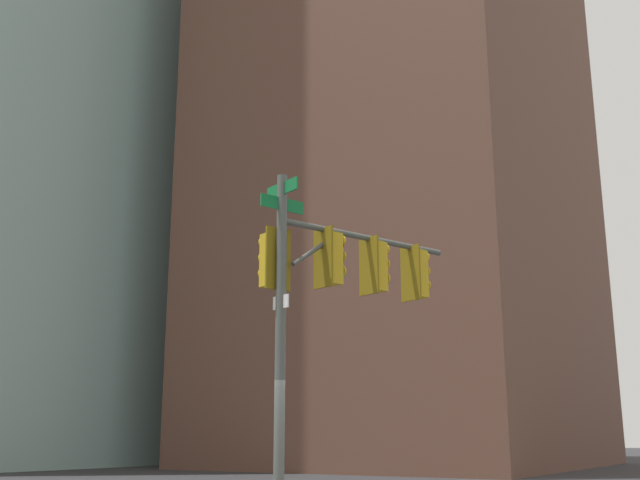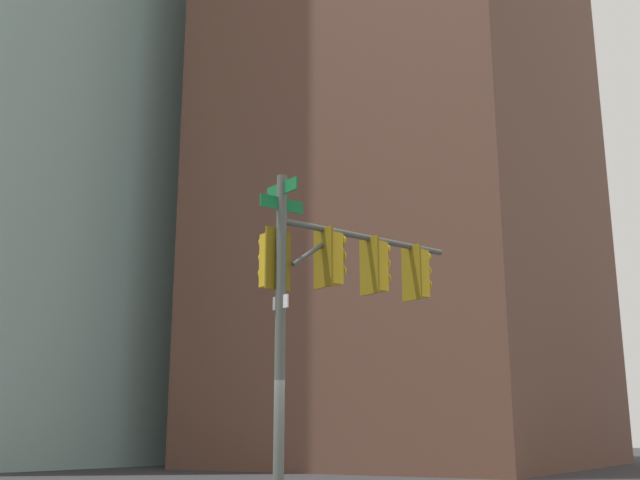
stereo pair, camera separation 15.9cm
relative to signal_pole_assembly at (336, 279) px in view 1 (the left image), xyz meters
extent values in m
cylinder|color=#4C514C|center=(1.28, -0.40, -1.34)|extent=(0.19, 0.19, 6.27)
cylinder|color=#4C514C|center=(-0.70, 0.31, 0.92)|extent=(4.00, 1.53, 0.12)
cylinder|color=#4C514C|center=(0.57, -0.15, 0.47)|extent=(1.01, 0.43, 0.75)
cube|color=#0F6B33|center=(1.28, -0.40, 1.54)|extent=(0.34, 0.89, 0.24)
cube|color=#0F6B33|center=(1.28, -0.40, 1.24)|extent=(0.91, 0.35, 0.24)
cube|color=white|center=(1.28, -0.40, -0.60)|extent=(0.18, 0.43, 0.24)
cube|color=gold|center=(0.18, -0.01, 0.36)|extent=(0.43, 0.43, 1.00)
cube|color=#775E0F|center=(0.36, -0.07, 0.36)|extent=(0.22, 0.53, 1.16)
sphere|color=#470A07|center=(-0.01, 0.06, 0.66)|extent=(0.20, 0.20, 0.20)
cylinder|color=gold|center=(-0.07, 0.08, 0.75)|extent=(0.12, 0.23, 0.23)
sphere|color=#4C330A|center=(-0.01, 0.06, 0.36)|extent=(0.20, 0.20, 0.20)
cylinder|color=gold|center=(-0.07, 0.08, 0.45)|extent=(0.12, 0.23, 0.23)
sphere|color=green|center=(-0.01, 0.06, 0.06)|extent=(0.20, 0.20, 0.20)
cylinder|color=gold|center=(-0.07, 0.08, 0.15)|extent=(0.12, 0.23, 0.23)
cube|color=gold|center=(-0.92, 0.38, 0.36)|extent=(0.43, 0.43, 1.00)
cube|color=#775E0F|center=(-0.74, 0.32, 0.36)|extent=(0.22, 0.53, 1.16)
sphere|color=#470A07|center=(-1.11, 0.45, 0.66)|extent=(0.20, 0.20, 0.20)
cylinder|color=gold|center=(-1.17, 0.48, 0.75)|extent=(0.12, 0.23, 0.23)
sphere|color=#F29E0C|center=(-1.11, 0.45, 0.36)|extent=(0.20, 0.20, 0.20)
cylinder|color=gold|center=(-1.17, 0.48, 0.45)|extent=(0.12, 0.23, 0.23)
sphere|color=#0A3819|center=(-1.11, 0.45, 0.06)|extent=(0.20, 0.20, 0.20)
cylinder|color=gold|center=(-1.17, 0.48, 0.15)|extent=(0.12, 0.23, 0.23)
cube|color=gold|center=(-2.02, 0.78, 0.36)|extent=(0.43, 0.43, 1.00)
cube|color=#775E0F|center=(-1.84, 0.71, 0.36)|extent=(0.22, 0.53, 1.16)
sphere|color=#470A07|center=(-2.21, 0.85, 0.66)|extent=(0.20, 0.20, 0.20)
cylinder|color=gold|center=(-2.27, 0.87, 0.75)|extent=(0.12, 0.23, 0.23)
sphere|color=#F29E0C|center=(-2.21, 0.85, 0.36)|extent=(0.20, 0.20, 0.20)
cylinder|color=gold|center=(-2.27, 0.87, 0.45)|extent=(0.12, 0.23, 0.23)
sphere|color=#0A3819|center=(-2.21, 0.85, 0.06)|extent=(0.20, 0.20, 0.20)
cylinder|color=gold|center=(-2.27, 0.87, 0.15)|extent=(0.12, 0.23, 0.23)
cube|color=gold|center=(1.18, -0.68, 0.22)|extent=(0.43, 0.43, 1.00)
cube|color=#775E0F|center=(1.25, -0.50, 0.22)|extent=(0.53, 0.22, 1.16)
sphere|color=red|center=(1.11, -0.87, 0.52)|extent=(0.20, 0.20, 0.20)
cylinder|color=gold|center=(1.09, -0.94, 0.61)|extent=(0.23, 0.12, 0.23)
sphere|color=#4C330A|center=(1.11, -0.87, 0.22)|extent=(0.20, 0.20, 0.20)
cylinder|color=gold|center=(1.09, -0.94, 0.31)|extent=(0.23, 0.12, 0.23)
sphere|color=#0A3819|center=(1.11, -0.87, -0.08)|extent=(0.20, 0.20, 0.20)
cylinder|color=gold|center=(1.09, -0.94, 0.01)|extent=(0.23, 0.12, 0.23)
cube|color=brown|center=(-26.38, -10.63, 14.70)|extent=(20.74, 17.05, 38.36)
cube|color=#4C3328|center=(-31.19, -30.37, 10.27)|extent=(17.51, 16.61, 29.49)
camera|label=1|loc=(12.74, 7.48, -2.92)|focal=43.99mm
camera|label=2|loc=(12.66, 7.61, -2.92)|focal=43.99mm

